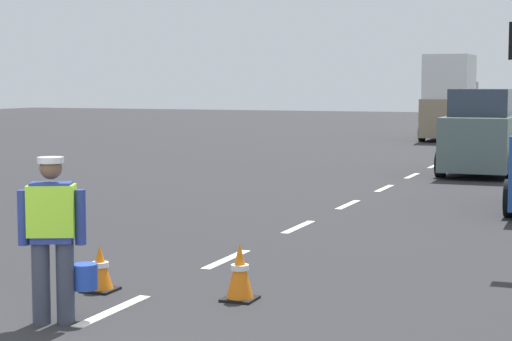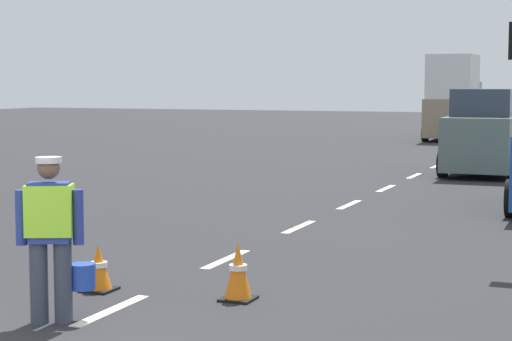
{
  "view_description": "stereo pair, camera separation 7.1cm",
  "coord_description": "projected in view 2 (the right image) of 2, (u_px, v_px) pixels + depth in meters",
  "views": [
    {
      "loc": [
        4.87,
        -5.49,
        2.4
      ],
      "look_at": [
        -0.09,
        7.01,
        1.1
      ],
      "focal_mm": 63.98,
      "sensor_mm": 36.0,
      "label": 1
    },
    {
      "loc": [
        4.93,
        -5.47,
        2.4
      ],
      "look_at": [
        -0.09,
        7.01,
        1.1
      ],
      "focal_mm": 63.98,
      "sensor_mm": 36.0,
      "label": 2
    }
  ],
  "objects": [
    {
      "name": "ground_plane",
      "position": [
        438.0,
        165.0,
        26.5
      ],
      "size": [
        96.0,
        96.0,
        0.0
      ],
      "primitive_type": "plane",
      "color": "#28282B"
    },
    {
      "name": "car_outgoing_far",
      "position": [
        485.0,
        135.0,
        23.95
      ],
      "size": [
        1.95,
        4.15,
        2.24
      ],
      "color": "slate",
      "rests_on": "ground"
    },
    {
      "name": "lane_center_line",
      "position": [
        462.0,
        155.0,
        30.38
      ],
      "size": [
        0.14,
        46.4,
        0.01
      ],
      "color": "silver",
      "rests_on": "ground"
    },
    {
      "name": "traffic_cone_far",
      "position": [
        238.0,
        272.0,
        10.05
      ],
      "size": [
        0.36,
        0.36,
        0.65
      ],
      "color": "black",
      "rests_on": "ground"
    },
    {
      "name": "delivery_truck",
      "position": [
        455.0,
        102.0,
        38.01
      ],
      "size": [
        2.16,
        4.6,
        3.54
      ],
      "color": "gray",
      "rests_on": "ground"
    },
    {
      "name": "traffic_cone_near",
      "position": [
        99.0,
        268.0,
        10.5
      ],
      "size": [
        0.36,
        0.36,
        0.54
      ],
      "color": "black",
      "rests_on": "ground"
    },
    {
      "name": "road_worker",
      "position": [
        53.0,
        231.0,
        9.04
      ],
      "size": [
        0.67,
        0.57,
        1.67
      ],
      "color": "#383D4C",
      "rests_on": "ground"
    }
  ]
}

